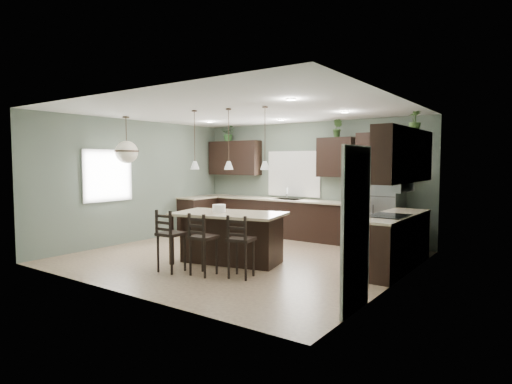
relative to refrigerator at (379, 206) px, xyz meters
The scene contains 33 objects.
ground 3.16m from the refrigerator, 129.18° to the right, with size 6.00×6.00×0.00m, color #9E8466.
pantry_door 4.04m from the refrigerator, 74.72° to the right, with size 0.04×0.82×2.04m, color white.
window_back 2.43m from the refrigerator, behind, with size 1.35×0.02×1.00m, color white.
window_left 5.85m from the refrigerator, 147.29° to the right, with size 0.02×1.10×1.00m, color white.
left_return_cabs 4.68m from the refrigerator, behind, with size 0.60×0.90×0.90m, color black.
left_return_countertop 4.64m from the refrigerator, behind, with size 0.66×0.96×0.04m, color beige.
back_lower_cabs 2.80m from the refrigerator, behind, with size 4.20×0.60×0.90m, color black.
back_countertop 2.76m from the refrigerator, behind, with size 4.20×0.66×0.04m, color beige.
sink_inset 2.31m from the refrigerator, behind, with size 0.70×0.45×0.01m, color gray.
faucet 2.32m from the refrigerator, behind, with size 0.02×0.02×0.28m, color silver.
back_upper_left 4.19m from the refrigerator, behind, with size 1.55×0.34×0.90m, color black.
back_upper_right 1.53m from the refrigerator, 168.04° to the left, with size 0.85×0.34×0.90m, color black.
fridge_header 1.35m from the refrigerator, 104.52° to the left, with size 1.05×0.34×0.45m, color black.
right_lower_cabs 1.73m from the refrigerator, 61.77° to the right, with size 0.60×2.35×0.90m, color black.
right_countertop 1.66m from the refrigerator, 62.38° to the right, with size 0.66×2.35×0.04m, color beige.
cooktop 1.91m from the refrigerator, 66.21° to the right, with size 0.58×0.75×0.02m, color black.
wall_oven_front 1.87m from the refrigerator, 74.49° to the right, with size 0.01×0.72×0.60m, color gray.
right_upper_cabs 2.01m from the refrigerator, 57.98° to the right, with size 0.34×2.35×0.90m, color black.
microwave 2.05m from the refrigerator, 63.52° to the right, with size 0.40×0.75×0.40m, color gray.
refrigerator is the anchor object (origin of this frame).
kitchen_island 3.37m from the refrigerator, 122.48° to the right, with size 1.96×1.11×0.92m, color black.
serving_dish 3.49m from the refrigerator, 124.79° to the right, with size 0.24×0.24×0.14m, color white.
bar_stool_left 4.46m from the refrigerator, 119.53° to the right, with size 0.39×0.39×1.05m, color black.
bar_stool_center 4.06m from the refrigerator, 113.39° to the right, with size 0.38×0.38×1.03m, color black.
bar_stool_right 3.65m from the refrigerator, 106.16° to the right, with size 0.38×0.38×1.02m, color black.
pendant_left 4.09m from the refrigerator, 129.79° to the right, with size 0.17×0.17×1.10m, color white, non-canonical shape.
pendant_center 3.59m from the refrigerator, 122.48° to the right, with size 0.17×0.17×1.10m, color white, non-canonical shape.
pendant_right 3.18m from the refrigerator, 112.66° to the right, with size 0.17×0.17×1.10m, color white, non-canonical shape.
chandelier 5.51m from the refrigerator, 145.81° to the right, with size 0.51×0.51×0.99m, color beige, non-canonical shape.
plant_back_left 4.56m from the refrigerator, behind, with size 0.38×0.33×0.42m, color #275123.
plant_back_right 2.00m from the refrigerator, 169.16° to the left, with size 0.23×0.18×0.41m, color #2F4E22.
plant_right_wall 2.04m from the refrigerator, 41.16° to the right, with size 0.21×0.21×0.37m, color #375625.
room_shell 3.12m from the refrigerator, 129.18° to the right, with size 6.00×6.00×6.00m.
Camera 1 is at (4.97, -6.46, 1.84)m, focal length 30.00 mm.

